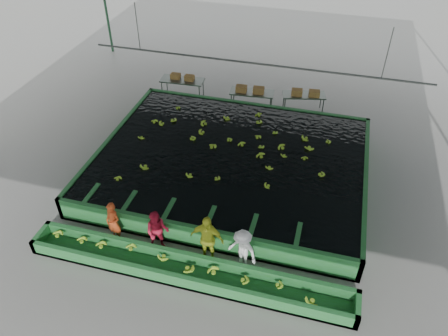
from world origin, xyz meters
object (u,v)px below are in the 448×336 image
(worker_a, at_px, (113,222))
(worker_b, at_px, (157,231))
(worker_c, at_px, (207,239))
(box_stack_left, at_px, (183,79))
(packing_table_left, at_px, (183,88))
(sorting_trough, at_px, (187,270))
(packing_table_right, at_px, (303,103))
(box_stack_mid, at_px, (250,92))
(flotation_tank, at_px, (231,164))
(worker_d, at_px, (242,250))
(packing_table_mid, at_px, (252,100))
(box_stack_right, at_px, (305,95))

(worker_a, distance_m, worker_b, 1.50)
(worker_c, bearing_deg, box_stack_left, 115.10)
(worker_a, height_order, packing_table_left, worker_a)
(sorting_trough, bearing_deg, packing_table_right, 78.92)
(worker_b, distance_m, box_stack_left, 9.80)
(box_stack_left, bearing_deg, box_stack_mid, -5.35)
(flotation_tank, xyz_separation_m, worker_d, (1.49, -4.30, 0.30))
(packing_table_mid, height_order, box_stack_mid, box_stack_mid)
(flotation_tank, height_order, box_stack_left, box_stack_left)
(worker_b, xyz_separation_m, packing_table_mid, (0.93, 9.20, -0.30))
(sorting_trough, relative_size, box_stack_left, 8.64)
(box_stack_left, bearing_deg, worker_a, -83.56)
(flotation_tank, bearing_deg, packing_table_mid, 93.49)
(box_stack_left, bearing_deg, packing_table_right, 2.04)
(sorting_trough, bearing_deg, box_stack_mid, 92.23)
(packing_table_right, bearing_deg, flotation_tank, -110.91)
(box_stack_left, bearing_deg, packing_table_mid, -4.10)
(box_stack_left, xyz_separation_m, box_stack_mid, (3.40, -0.32, -0.03))
(flotation_tank, relative_size, packing_table_right, 5.15)
(flotation_tank, xyz_separation_m, box_stack_mid, (-0.39, 4.83, 0.47))
(packing_table_mid, distance_m, box_stack_left, 3.53)
(flotation_tank, distance_m, packing_table_mid, 4.91)
(worker_c, height_order, worker_d, worker_c)
(flotation_tank, xyz_separation_m, packing_table_mid, (-0.30, 4.90, 0.01))
(flotation_tank, bearing_deg, sorting_trough, -90.00)
(worker_d, height_order, box_stack_left, worker_d)
(sorting_trough, distance_m, box_stack_left, 10.95)
(worker_d, height_order, box_stack_mid, worker_d)
(box_stack_mid, bearing_deg, box_stack_left, 174.65)
(worker_a, height_order, box_stack_right, worker_a)
(box_stack_left, bearing_deg, sorting_trough, -69.71)
(worker_d, height_order, box_stack_right, worker_d)
(packing_table_left, height_order, box_stack_mid, box_stack_mid)
(worker_a, relative_size, worker_b, 0.99)
(packing_table_left, bearing_deg, worker_b, -74.71)
(worker_c, xyz_separation_m, packing_table_right, (1.66, 9.66, -0.45))
(packing_table_mid, bearing_deg, box_stack_right, 8.73)
(worker_c, bearing_deg, packing_table_left, 115.22)
(worker_a, xyz_separation_m, packing_table_left, (-1.08, 9.42, -0.28))
(box_stack_left, height_order, box_stack_mid, box_stack_left)
(sorting_trough, bearing_deg, box_stack_left, 110.29)
(packing_table_right, bearing_deg, box_stack_left, -177.96)
(box_stack_left, bearing_deg, worker_b, -74.81)
(worker_a, xyz_separation_m, box_stack_right, (4.84, 9.57, 0.13))
(packing_table_right, distance_m, box_stack_left, 5.86)
(worker_a, relative_size, worker_d, 1.01)
(sorting_trough, height_order, box_stack_right, box_stack_right)
(packing_table_left, distance_m, box_stack_right, 5.93)
(worker_b, height_order, packing_table_mid, worker_b)
(worker_a, relative_size, box_stack_left, 1.30)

